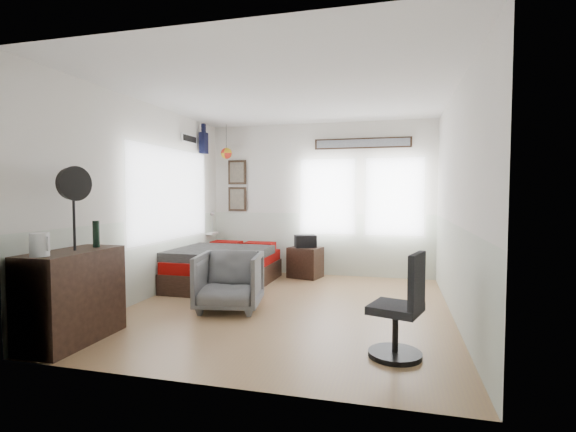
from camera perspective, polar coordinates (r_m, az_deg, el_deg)
name	(u,v)px	position (r m, az deg, el deg)	size (l,w,h in m)	color
ground_plane	(288,308)	(5.46, -0.04, -12.44)	(4.00, 4.50, 0.01)	#A67C56
room_shell	(286,182)	(5.46, -0.33, 4.72)	(4.02, 4.52, 2.71)	silver
wall_decor	(255,157)	(7.48, -4.50, 8.02)	(3.55, 1.32, 1.44)	black
bed	(225,266)	(6.77, -8.57, -6.83)	(1.40, 1.90, 0.60)	black
dresser	(72,296)	(4.67, -27.40, -9.72)	(0.48, 1.00, 0.90)	black
armchair	(229,281)	(5.33, -8.02, -8.80)	(0.77, 0.79, 0.72)	slate
nightstand	(305,262)	(7.28, 2.39, -6.34)	(0.53, 0.42, 0.53)	black
task_chair	(401,315)	(3.91, 15.24, -12.95)	(0.52, 0.52, 0.95)	black
kettle	(40,245)	(4.30, -30.85, -3.38)	(0.19, 0.16, 0.21)	silver
bottle	(96,234)	(4.76, -24.76, -2.24)	(0.07, 0.07, 0.28)	black
stand_fan	(74,185)	(4.55, -27.22, 3.78)	(0.17, 0.33, 0.82)	black
black_bag	(305,241)	(7.22, 2.39, -3.46)	(0.36, 0.23, 0.21)	black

